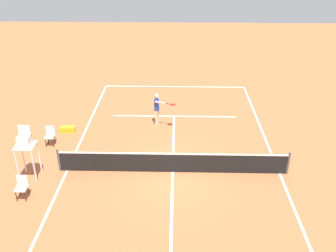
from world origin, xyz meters
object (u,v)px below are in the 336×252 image
(courtside_chair_mid, at_px, (50,135))
(equipment_bag, at_px, (68,129))
(tennis_ball, at_px, (144,139))
(player_serving, at_px, (158,106))
(courtside_chair_near, at_px, (22,186))
(umpire_chair, at_px, (25,145))

(courtside_chair_mid, distance_m, equipment_bag, 1.46)
(tennis_ball, distance_m, equipment_bag, 4.17)
(player_serving, distance_m, courtside_chair_near, 8.21)
(tennis_ball, xyz_separation_m, equipment_bag, (4.09, -0.77, 0.12))
(tennis_ball, bearing_deg, equipment_bag, -10.71)
(umpire_chair, bearing_deg, player_serving, -135.49)
(courtside_chair_near, bearing_deg, player_serving, -127.81)
(tennis_ball, xyz_separation_m, umpire_chair, (4.60, 3.34, 1.57))
(player_serving, relative_size, tennis_ball, 26.34)
(tennis_ball, xyz_separation_m, courtside_chair_mid, (4.58, 0.55, 0.50))
(player_serving, relative_size, equipment_bag, 2.36)
(courtside_chair_near, relative_size, courtside_chair_mid, 1.00)
(umpire_chair, relative_size, courtside_chair_mid, 2.54)
(courtside_chair_near, height_order, equipment_bag, courtside_chair_near)
(tennis_ball, distance_m, courtside_chair_near, 6.48)
(tennis_ball, bearing_deg, courtside_chair_mid, 6.81)
(player_serving, height_order, courtside_chair_mid, player_serving)
(tennis_ball, height_order, courtside_chair_mid, courtside_chair_mid)
(courtside_chair_mid, bearing_deg, player_serving, -155.90)
(courtside_chair_mid, height_order, equipment_bag, courtside_chair_mid)
(player_serving, bearing_deg, equipment_bag, -56.80)
(umpire_chair, relative_size, courtside_chair_near, 2.54)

